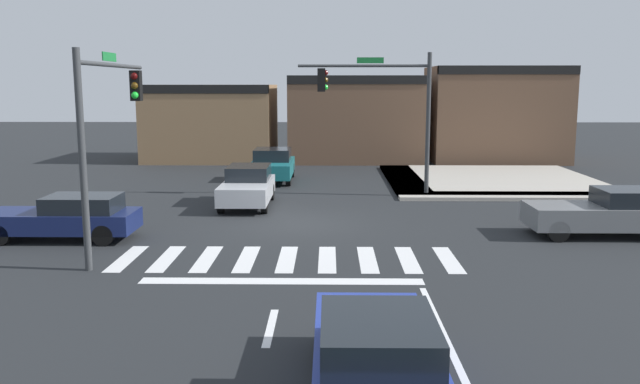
{
  "coord_description": "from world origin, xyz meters",
  "views": [
    {
      "loc": [
        1.13,
        -21.5,
        4.66
      ],
      "look_at": [
        0.84,
        -0.84,
        1.23
      ],
      "focal_mm": 36.51,
      "sensor_mm": 36.0,
      "label": 1
    }
  ],
  "objects_px": {
    "car_gray": "(602,213)",
    "car_blue": "(375,355)",
    "traffic_signal_northeast": "(381,99)",
    "traffic_signal_southwest": "(109,112)",
    "car_silver": "(248,186)",
    "car_navy": "(66,217)",
    "car_teal": "(272,165)"
  },
  "relations": [
    {
      "from": "traffic_signal_northeast",
      "to": "car_silver",
      "type": "distance_m",
      "value": 6.67
    },
    {
      "from": "car_gray",
      "to": "car_blue",
      "type": "distance_m",
      "value": 13.34
    },
    {
      "from": "car_silver",
      "to": "car_blue",
      "type": "height_order",
      "value": "car_silver"
    },
    {
      "from": "car_teal",
      "to": "car_blue",
      "type": "xyz_separation_m",
      "value": [
        3.44,
        -22.28,
        -0.07
      ]
    },
    {
      "from": "traffic_signal_northeast",
      "to": "car_blue",
      "type": "distance_m",
      "value": 18.47
    },
    {
      "from": "car_teal",
      "to": "car_silver",
      "type": "relative_size",
      "value": 1.03
    },
    {
      "from": "car_gray",
      "to": "car_silver",
      "type": "height_order",
      "value": "car_silver"
    },
    {
      "from": "traffic_signal_southwest",
      "to": "car_navy",
      "type": "distance_m",
      "value": 3.88
    },
    {
      "from": "traffic_signal_northeast",
      "to": "car_gray",
      "type": "distance_m",
      "value": 10.19
    },
    {
      "from": "traffic_signal_northeast",
      "to": "traffic_signal_southwest",
      "type": "xyz_separation_m",
      "value": [
        -8.25,
        -9.13,
        -0.18
      ]
    },
    {
      "from": "car_navy",
      "to": "car_silver",
      "type": "bearing_deg",
      "value": -130.13
    },
    {
      "from": "car_teal",
      "to": "car_silver",
      "type": "bearing_deg",
      "value": -3.57
    },
    {
      "from": "traffic_signal_southwest",
      "to": "car_silver",
      "type": "bearing_deg",
      "value": -23.28
    },
    {
      "from": "car_teal",
      "to": "car_silver",
      "type": "distance_m",
      "value": 6.49
    },
    {
      "from": "car_navy",
      "to": "car_gray",
      "type": "bearing_deg",
      "value": -177.49
    },
    {
      "from": "car_navy",
      "to": "traffic_signal_southwest",
      "type": "bearing_deg",
      "value": 148.22
    },
    {
      "from": "car_navy",
      "to": "car_blue",
      "type": "distance_m",
      "value": 13.3
    },
    {
      "from": "car_blue",
      "to": "traffic_signal_southwest",
      "type": "bearing_deg",
      "value": 37.1
    },
    {
      "from": "car_teal",
      "to": "car_blue",
      "type": "bearing_deg",
      "value": 8.77
    },
    {
      "from": "traffic_signal_southwest",
      "to": "car_teal",
      "type": "xyz_separation_m",
      "value": [
        3.34,
        13.31,
        -3.1
      ]
    },
    {
      "from": "traffic_signal_northeast",
      "to": "car_blue",
      "type": "bearing_deg",
      "value": 85.36
    },
    {
      "from": "traffic_signal_southwest",
      "to": "car_blue",
      "type": "distance_m",
      "value": 11.68
    },
    {
      "from": "car_silver",
      "to": "car_navy",
      "type": "xyz_separation_m",
      "value": [
        -4.79,
        -5.69,
        -0.07
      ]
    },
    {
      "from": "traffic_signal_northeast",
      "to": "car_navy",
      "type": "xyz_separation_m",
      "value": [
        -10.1,
        -7.99,
        -3.39
      ]
    },
    {
      "from": "car_silver",
      "to": "car_navy",
      "type": "height_order",
      "value": "car_silver"
    },
    {
      "from": "traffic_signal_southwest",
      "to": "car_navy",
      "type": "bearing_deg",
      "value": 58.22
    },
    {
      "from": "car_teal",
      "to": "car_navy",
      "type": "relative_size",
      "value": 0.94
    },
    {
      "from": "car_silver",
      "to": "traffic_signal_southwest",
      "type": "bearing_deg",
      "value": -23.28
    },
    {
      "from": "traffic_signal_northeast",
      "to": "car_navy",
      "type": "distance_m",
      "value": 13.32
    },
    {
      "from": "traffic_signal_northeast",
      "to": "car_navy",
      "type": "relative_size",
      "value": 1.33
    },
    {
      "from": "traffic_signal_southwest",
      "to": "car_blue",
      "type": "xyz_separation_m",
      "value": [
        6.78,
        -8.97,
        -3.17
      ]
    },
    {
      "from": "car_gray",
      "to": "car_navy",
      "type": "relative_size",
      "value": 0.92
    }
  ]
}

